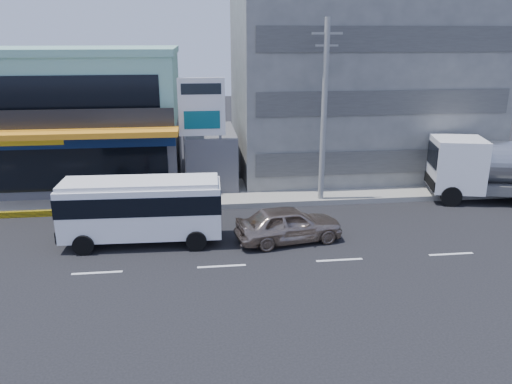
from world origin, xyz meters
TOP-DOWN VIEW (x-y plane):
  - ground at (0.00, 0.00)m, footprint 120.00×120.00m
  - sidewalk at (5.00, 9.50)m, footprint 70.00×5.00m
  - shop_building at (-8.00, 13.95)m, footprint 12.40×11.70m
  - concrete_building at (10.00, 15.00)m, footprint 16.00×12.00m
  - gap_structure at (0.00, 12.00)m, footprint 3.00×6.00m
  - satellite_dish at (0.00, 11.00)m, footprint 1.50×1.50m
  - billboard at (-0.50, 9.20)m, footprint 2.60×0.18m
  - utility_pole_near at (6.00, 7.40)m, footprint 1.60×0.30m
  - minibus at (-3.40, 2.91)m, footprint 7.19×2.68m
  - sedan at (3.23, 2.29)m, footprint 5.15×2.74m
  - tanker_truck at (16.54, 6.59)m, footprint 9.44×4.70m
  - motorcycle_rider at (-4.00, 5.30)m, footprint 1.73×0.99m

SIDE VIEW (x-z plane):
  - ground at x=0.00m, z-range 0.00..0.00m
  - sidewalk at x=5.00m, z-range 0.00..0.30m
  - motorcycle_rider at x=-4.00m, z-range -0.36..1.75m
  - sedan at x=3.23m, z-range 0.00..1.67m
  - gap_structure at x=0.00m, z-range 0.00..3.50m
  - minibus at x=-3.40m, z-range 0.29..3.27m
  - tanker_truck at x=16.54m, z-range 0.13..3.71m
  - satellite_dish at x=0.00m, z-range 3.50..3.65m
  - shop_building at x=-8.00m, z-range 0.00..8.00m
  - billboard at x=-0.50m, z-range 1.48..8.38m
  - utility_pole_near at x=6.00m, z-range 0.15..10.15m
  - concrete_building at x=10.00m, z-range 0.00..14.00m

